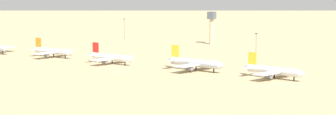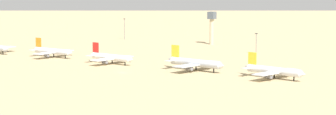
{
  "view_description": "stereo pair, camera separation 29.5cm",
  "coord_description": "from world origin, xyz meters",
  "px_view_note": "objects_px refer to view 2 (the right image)",
  "views": [
    {
      "loc": [
        198.24,
        -264.82,
        48.33
      ],
      "look_at": [
        11.14,
        26.3,
        6.0
      ],
      "focal_mm": 68.26,
      "sensor_mm": 36.0,
      "label": 1
    },
    {
      "loc": [
        198.49,
        -264.66,
        48.33
      ],
      "look_at": [
        11.14,
        26.3,
        6.0
      ],
      "focal_mm": 68.26,
      "sensor_mm": 36.0,
      "label": 2
    }
  ],
  "objects_px": {
    "parked_jet_orange_1": "(52,51)",
    "parked_jet_yellow_3": "(195,63)",
    "parked_jet_yellow_4": "(273,71)",
    "light_pole_east": "(256,42)",
    "light_pole_mid": "(124,28)",
    "parked_jet_red_2": "(111,57)",
    "control_tower": "(212,25)"
  },
  "relations": [
    {
      "from": "parked_jet_yellow_3",
      "to": "parked_jet_yellow_4",
      "type": "relative_size",
      "value": 1.07
    },
    {
      "from": "control_tower",
      "to": "light_pole_east",
      "type": "xyz_separation_m",
      "value": [
        54.08,
        -37.86,
        -6.86
      ]
    },
    {
      "from": "parked_jet_yellow_4",
      "to": "light_pole_east",
      "type": "xyz_separation_m",
      "value": [
        -52.04,
        91.91,
        4.0
      ]
    },
    {
      "from": "parked_jet_orange_1",
      "to": "control_tower",
      "type": "relative_size",
      "value": 1.43
    },
    {
      "from": "parked_jet_red_2",
      "to": "light_pole_east",
      "type": "bearing_deg",
      "value": 68.95
    },
    {
      "from": "light_pole_mid",
      "to": "light_pole_east",
      "type": "relative_size",
      "value": 1.25
    },
    {
      "from": "parked_jet_red_2",
      "to": "light_pole_east",
      "type": "distance_m",
      "value": 103.79
    },
    {
      "from": "parked_jet_yellow_3",
      "to": "light_pole_mid",
      "type": "bearing_deg",
      "value": 146.83
    },
    {
      "from": "parked_jet_orange_1",
      "to": "parked_jet_yellow_3",
      "type": "xyz_separation_m",
      "value": [
        105.01,
        -2.67,
        0.39
      ]
    },
    {
      "from": "parked_jet_orange_1",
      "to": "parked_jet_red_2",
      "type": "relative_size",
      "value": 1.0
    },
    {
      "from": "parked_jet_yellow_3",
      "to": "parked_jet_yellow_4",
      "type": "height_order",
      "value": "parked_jet_yellow_3"
    },
    {
      "from": "parked_jet_orange_1",
      "to": "parked_jet_red_2",
      "type": "height_order",
      "value": "parked_jet_orange_1"
    },
    {
      "from": "parked_jet_yellow_3",
      "to": "parked_jet_orange_1",
      "type": "bearing_deg",
      "value": -172.96
    },
    {
      "from": "parked_jet_yellow_3",
      "to": "control_tower",
      "type": "height_order",
      "value": "control_tower"
    },
    {
      "from": "parked_jet_yellow_4",
      "to": "light_pole_mid",
      "type": "height_order",
      "value": "light_pole_mid"
    },
    {
      "from": "parked_jet_red_2",
      "to": "control_tower",
      "type": "bearing_deg",
      "value": 99.47
    },
    {
      "from": "parked_jet_orange_1",
      "to": "parked_jet_yellow_4",
      "type": "xyz_separation_m",
      "value": [
        151.43,
        -5.66,
        0.13
      ]
    },
    {
      "from": "parked_jet_yellow_4",
      "to": "light_pole_mid",
      "type": "xyz_separation_m",
      "value": [
        -184.91,
        126.24,
        5.77
      ]
    },
    {
      "from": "parked_jet_orange_1",
      "to": "control_tower",
      "type": "xyz_separation_m",
      "value": [
        45.3,
        124.11,
        10.99
      ]
    },
    {
      "from": "parked_jet_orange_1",
      "to": "light_pole_mid",
      "type": "relative_size",
      "value": 2.07
    },
    {
      "from": "parked_jet_orange_1",
      "to": "parked_jet_yellow_4",
      "type": "bearing_deg",
      "value": 1.7
    },
    {
      "from": "parked_jet_orange_1",
      "to": "light_pole_east",
      "type": "distance_m",
      "value": 131.66
    },
    {
      "from": "light_pole_mid",
      "to": "light_pole_east",
      "type": "distance_m",
      "value": 137.25
    },
    {
      "from": "parked_jet_orange_1",
      "to": "parked_jet_red_2",
      "type": "xyz_separation_m",
      "value": [
        50.04,
        -4.96,
        -0.0
      ]
    },
    {
      "from": "light_pole_east",
      "to": "parked_jet_yellow_4",
      "type": "bearing_deg",
      "value": -60.48
    },
    {
      "from": "parked_jet_yellow_4",
      "to": "light_pole_east",
      "type": "height_order",
      "value": "light_pole_east"
    },
    {
      "from": "light_pole_mid",
      "to": "light_pole_east",
      "type": "height_order",
      "value": "light_pole_mid"
    },
    {
      "from": "control_tower",
      "to": "light_pole_mid",
      "type": "bearing_deg",
      "value": -177.44
    },
    {
      "from": "light_pole_mid",
      "to": "light_pole_east",
      "type": "xyz_separation_m",
      "value": [
        132.87,
        -34.33,
        -1.77
      ]
    },
    {
      "from": "light_pole_mid",
      "to": "light_pole_east",
      "type": "bearing_deg",
      "value": -14.49
    },
    {
      "from": "parked_jet_yellow_3",
      "to": "control_tower",
      "type": "relative_size",
      "value": 1.58
    },
    {
      "from": "parked_jet_red_2",
      "to": "parked_jet_yellow_3",
      "type": "distance_m",
      "value": 55.02
    }
  ]
}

